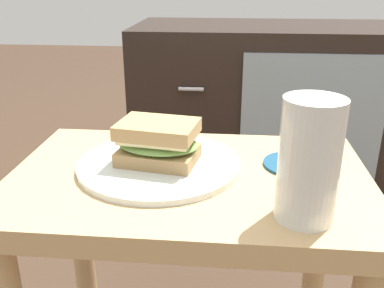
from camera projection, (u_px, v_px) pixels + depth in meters
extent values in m
cube|color=tan|center=(189.00, 184.00, 0.68)|extent=(0.56, 0.36, 0.04)
cylinder|color=tan|center=(82.00, 244.00, 0.92)|extent=(0.04, 0.04, 0.43)
cylinder|color=tan|center=(316.00, 257.00, 0.87)|extent=(0.04, 0.04, 0.43)
cube|color=black|center=(268.00, 105.00, 1.59)|extent=(0.96, 0.44, 0.58)
cube|color=#8C9EA8|center=(311.00, 123.00, 1.37)|extent=(0.45, 0.01, 0.44)
cylinder|color=silver|center=(191.00, 89.00, 1.36)|extent=(0.08, 0.01, 0.01)
cylinder|color=silver|center=(191.00, 153.00, 1.44)|extent=(0.08, 0.01, 0.01)
cylinder|color=silver|center=(159.00, 164.00, 0.69)|extent=(0.26, 0.26, 0.01)
cube|color=tan|center=(158.00, 155.00, 0.68)|extent=(0.13, 0.11, 0.02)
ellipsoid|color=#729E4C|center=(158.00, 144.00, 0.68)|extent=(0.14, 0.11, 0.02)
cube|color=beige|center=(158.00, 137.00, 0.67)|extent=(0.12, 0.09, 0.01)
cube|color=tan|center=(158.00, 129.00, 0.67)|extent=(0.13, 0.10, 0.02)
cylinder|color=silver|center=(309.00, 161.00, 0.52)|extent=(0.08, 0.08, 0.16)
cylinder|color=#B26014|center=(308.00, 171.00, 0.53)|extent=(0.07, 0.07, 0.12)
cylinder|color=white|center=(314.00, 118.00, 0.50)|extent=(0.07, 0.07, 0.01)
cylinder|color=navy|center=(294.00, 164.00, 0.70)|extent=(0.10, 0.10, 0.01)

